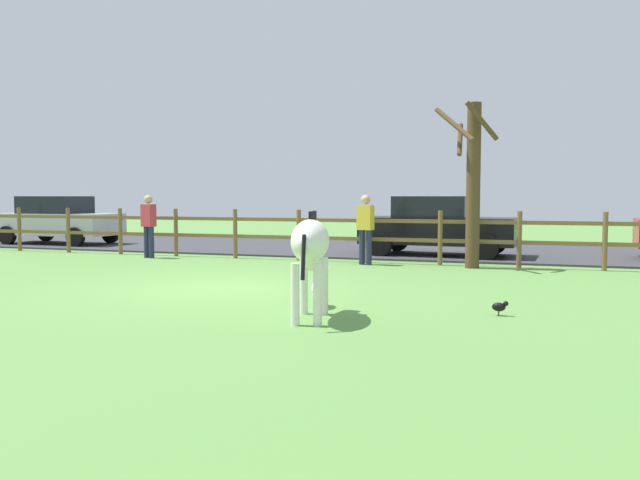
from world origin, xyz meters
name	(u,v)px	position (x,y,z in m)	size (l,w,h in m)	color
ground_plane	(220,288)	(0.00, 0.00, 0.00)	(60.00, 60.00, 0.00)	#5B8C42
parking_asphalt	(360,247)	(0.00, 9.30, 0.03)	(28.00, 7.40, 0.05)	#38383D
paddock_fence	(299,232)	(-0.42, 5.00, 0.72)	(21.27, 0.11, 1.28)	brown
bare_tree	(472,180)	(3.86, 4.64, 1.97)	(1.44, 1.21, 3.68)	#513A23
zebra	(311,248)	(2.46, -2.13, 0.93)	(0.74, 1.91, 1.41)	white
crow_on_grass	(500,307)	(4.80, -1.14, 0.13)	(0.21, 0.10, 0.20)	black
parked_car_black	(437,225)	(2.73, 7.07, 0.84)	(4.09, 2.07, 1.56)	black
parked_car_silver	(58,220)	(-9.69, 7.16, 0.84)	(4.02, 1.91, 1.56)	#B7BABF
visitor_left_of_tree	(149,223)	(-4.35, 4.34, 0.91)	(0.40, 0.30, 1.64)	#232847
visitor_right_of_tree	(365,226)	(1.43, 4.55, 0.91)	(0.40, 0.30, 1.64)	#232847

